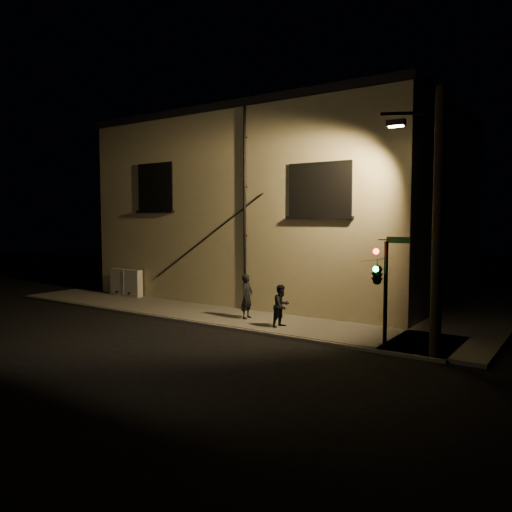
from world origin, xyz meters
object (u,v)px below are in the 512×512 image
Objects in this scene: pedestrian_b at (281,306)px; pedestrian_a at (247,296)px; traffic_signal at (378,273)px; utility_cabinet at (126,282)px; streetlamp_pole at (436,218)px.

pedestrian_a is at bearing 84.11° from pedestrian_b.
traffic_signal reaches higher than pedestrian_a.
pedestrian_a is (8.19, -1.26, 0.19)m from utility_cabinet.
streetlamp_pole is at bearing -1.37° from traffic_signal.
traffic_signal is (13.76, -2.42, 1.53)m from utility_cabinet.
streetlamp_pole is (1.62, -0.04, 1.62)m from traffic_signal.
utility_cabinet is at bearing 74.67° from pedestrian_a.
pedestrian_a is 0.23× the size of streetlamp_pole.
traffic_signal is at bearing -9.97° from utility_cabinet.
pedestrian_b is 0.46× the size of traffic_signal.
streetlamp_pole reaches higher than utility_cabinet.
traffic_signal reaches higher than pedestrian_b.
utility_cabinet is at bearing 90.34° from pedestrian_b.
traffic_signal is 2.29m from streetlamp_pole.
pedestrian_b is 6.17m from streetlamp_pole.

